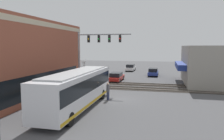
{
  "coord_description": "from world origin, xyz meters",
  "views": [
    {
      "loc": [
        -21.91,
        -4.53,
        5.46
      ],
      "look_at": [
        5.14,
        1.94,
        2.47
      ],
      "focal_mm": 35.0,
      "sensor_mm": 36.0,
      "label": 1
    }
  ],
  "objects_px": {
    "crossing_signal": "(84,72)",
    "parked_car_blue": "(153,72)",
    "city_bus": "(78,88)",
    "pedestrian_near_bus": "(108,91)",
    "parked_car_red": "(116,77)",
    "parked_car_white": "(131,68)"
  },
  "relations": [
    {
      "from": "parked_car_white",
      "to": "pedestrian_near_bus",
      "type": "height_order",
      "value": "pedestrian_near_bus"
    },
    {
      "from": "parked_car_red",
      "to": "parked_car_blue",
      "type": "xyz_separation_m",
      "value": [
        7.86,
        -5.4,
        0.03
      ]
    },
    {
      "from": "city_bus",
      "to": "crossing_signal",
      "type": "relative_size",
      "value": 3.17
    },
    {
      "from": "pedestrian_near_bus",
      "to": "city_bus",
      "type": "bearing_deg",
      "value": 153.1
    },
    {
      "from": "crossing_signal",
      "to": "parked_car_blue",
      "type": "distance_m",
      "value": 17.74
    },
    {
      "from": "crossing_signal",
      "to": "parked_car_white",
      "type": "relative_size",
      "value": 0.81
    },
    {
      "from": "parked_car_red",
      "to": "parked_car_blue",
      "type": "relative_size",
      "value": 1.01
    },
    {
      "from": "parked_car_red",
      "to": "parked_car_blue",
      "type": "height_order",
      "value": "parked_car_blue"
    },
    {
      "from": "parked_car_red",
      "to": "pedestrian_near_bus",
      "type": "distance_m",
      "value": 12.48
    },
    {
      "from": "city_bus",
      "to": "pedestrian_near_bus",
      "type": "xyz_separation_m",
      "value": [
        3.59,
        -1.82,
        -0.9
      ]
    },
    {
      "from": "parked_car_red",
      "to": "parked_car_white",
      "type": "distance_m",
      "value": 15.04
    },
    {
      "from": "crossing_signal",
      "to": "parked_car_white",
      "type": "bearing_deg",
      "value": -5.89
    },
    {
      "from": "city_bus",
      "to": "parked_car_blue",
      "type": "distance_m",
      "value": 24.43
    },
    {
      "from": "parked_car_white",
      "to": "pedestrian_near_bus",
      "type": "bearing_deg",
      "value": -176.2
    },
    {
      "from": "parked_car_blue",
      "to": "parked_car_white",
      "type": "relative_size",
      "value": 1.02
    },
    {
      "from": "crossing_signal",
      "to": "city_bus",
      "type": "bearing_deg",
      "value": -163.32
    },
    {
      "from": "parked_car_white",
      "to": "pedestrian_near_bus",
      "type": "xyz_separation_m",
      "value": [
        -27.39,
        -1.82,
        0.23
      ]
    },
    {
      "from": "crossing_signal",
      "to": "pedestrian_near_bus",
      "type": "xyz_separation_m",
      "value": [
        -4.34,
        -4.2,
        -1.37
      ]
    },
    {
      "from": "crossing_signal",
      "to": "parked_car_white",
      "type": "distance_m",
      "value": 23.22
    },
    {
      "from": "parked_car_red",
      "to": "pedestrian_near_bus",
      "type": "relative_size",
      "value": 2.68
    },
    {
      "from": "crossing_signal",
      "to": "parked_car_red",
      "type": "height_order",
      "value": "crossing_signal"
    },
    {
      "from": "city_bus",
      "to": "parked_car_red",
      "type": "relative_size",
      "value": 2.49
    }
  ]
}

